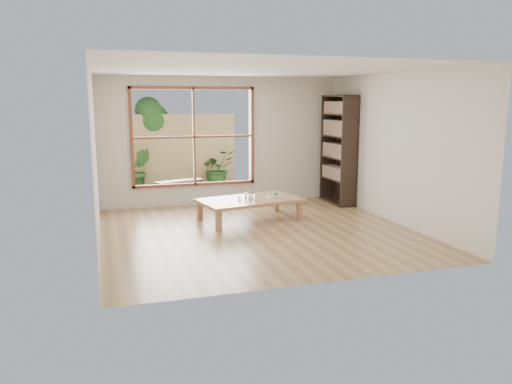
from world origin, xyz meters
TOP-DOWN VIEW (x-y plane):
  - ground at (0.00, 0.00)m, footprint 5.00×5.00m
  - low_table at (0.09, 0.79)m, footprint 1.94×1.33m
  - floor_cushion at (-0.13, 2.00)m, footprint 0.69×0.69m
  - bookshelf at (2.30, 1.74)m, footprint 0.36×1.01m
  - glass_tall at (0.12, 0.68)m, footprint 0.07×0.07m
  - glass_mid at (0.13, 0.86)m, footprint 0.08×0.08m
  - glass_short at (0.07, 0.90)m, footprint 0.08×0.08m
  - glass_small at (-0.10, 0.74)m, footprint 0.06×0.06m
  - food_tray at (0.55, 0.80)m, footprint 0.34×0.29m
  - deck at (-0.60, 3.56)m, footprint 2.80×2.00m
  - garden_bench at (-0.78, 3.41)m, footprint 1.12×0.69m
  - bamboo_fence at (-0.60, 4.56)m, footprint 2.80×0.06m
  - shrub_right at (0.31, 4.31)m, footprint 0.98×0.91m
  - shrub_left at (-1.60, 4.13)m, footprint 0.61×0.52m
  - garden_tree at (-1.28, 4.86)m, footprint 1.04×0.85m

SIDE VIEW (x-z plane):
  - ground at x=0.00m, z-range 0.00..0.00m
  - deck at x=-0.60m, z-range -0.03..0.03m
  - floor_cushion at x=-0.13m, z-range 0.00..0.08m
  - garden_bench at x=-0.78m, z-range 0.14..0.48m
  - low_table at x=0.09m, z-range 0.15..0.54m
  - food_tray at x=0.55m, z-range 0.37..0.45m
  - glass_small at x=-0.10m, z-range 0.39..0.46m
  - glass_short at x=0.07m, z-range 0.39..0.49m
  - glass_mid at x=0.13m, z-range 0.39..0.50m
  - glass_tall at x=0.12m, z-range 0.39..0.52m
  - shrub_right at x=0.31m, z-range 0.03..0.93m
  - shrub_left at x=-1.60m, z-range 0.02..1.05m
  - bamboo_fence at x=-0.60m, z-range 0.00..1.80m
  - bookshelf at x=2.30m, z-range 0.00..2.24m
  - garden_tree at x=-1.28m, z-range 0.52..2.74m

